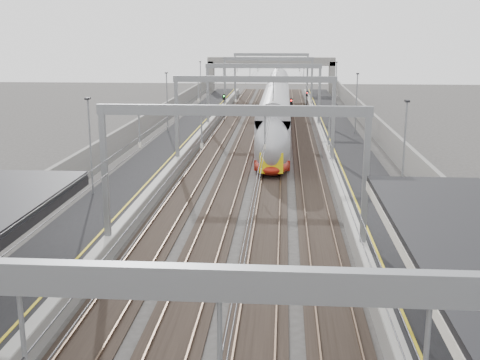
# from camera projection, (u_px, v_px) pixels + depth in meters

# --- Properties ---
(platform_left) EXTENTS (4.00, 120.00, 1.00)m
(platform_left) POSITION_uv_depth(u_px,v_px,m) (165.00, 155.00, 52.62)
(platform_left) COLOR black
(platform_left) RESTS_ON ground
(platform_right) EXTENTS (4.00, 120.00, 1.00)m
(platform_right) POSITION_uv_depth(u_px,v_px,m) (349.00, 158.00, 51.48)
(platform_right) COLOR black
(platform_right) RESTS_ON ground
(tracks) EXTENTS (11.40, 140.00, 0.20)m
(tracks) POSITION_uv_depth(u_px,v_px,m) (256.00, 162.00, 52.15)
(tracks) COLOR black
(tracks) RESTS_ON ground
(overhead_line) EXTENTS (13.00, 140.00, 6.60)m
(overhead_line) POSITION_uv_depth(u_px,v_px,m) (259.00, 85.00, 57.12)
(overhead_line) COLOR gray
(overhead_line) RESTS_ON platform_left
(overbridge) EXTENTS (22.00, 2.20, 6.90)m
(overbridge) POSITION_uv_depth(u_px,v_px,m) (271.00, 67.00, 104.20)
(overbridge) COLOR gray
(overbridge) RESTS_ON ground
(wall_left) EXTENTS (0.30, 120.00, 3.20)m
(wall_left) POSITION_uv_depth(u_px,v_px,m) (128.00, 142.00, 52.59)
(wall_left) COLOR gray
(wall_left) RESTS_ON ground
(wall_right) EXTENTS (0.30, 120.00, 3.20)m
(wall_right) POSITION_uv_depth(u_px,v_px,m) (387.00, 146.00, 50.99)
(wall_right) COLOR gray
(wall_right) RESTS_ON ground
(train) EXTENTS (2.85, 51.90, 4.50)m
(train) POSITION_uv_depth(u_px,v_px,m) (276.00, 112.00, 68.45)
(train) COLOR maroon
(train) RESTS_ON ground
(signal_green) EXTENTS (0.32, 0.32, 3.48)m
(signal_green) POSITION_uv_depth(u_px,v_px,m) (224.00, 103.00, 75.74)
(signal_green) COLOR black
(signal_green) RESTS_ON ground
(signal_red_near) EXTENTS (0.32, 0.32, 3.48)m
(signal_red_near) POSITION_uv_depth(u_px,v_px,m) (291.00, 108.00, 70.61)
(signal_red_near) COLOR black
(signal_red_near) RESTS_ON ground
(signal_red_far) EXTENTS (0.32, 0.32, 3.48)m
(signal_red_far) POSITION_uv_depth(u_px,v_px,m) (307.00, 99.00, 80.16)
(signal_red_far) COLOR black
(signal_red_far) RESTS_ON ground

